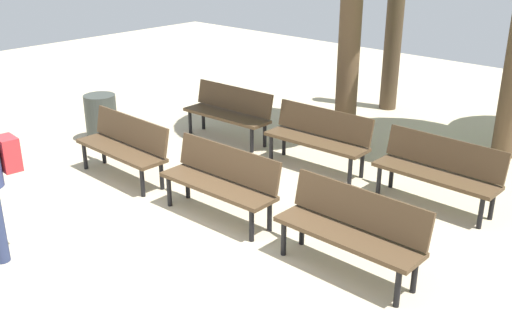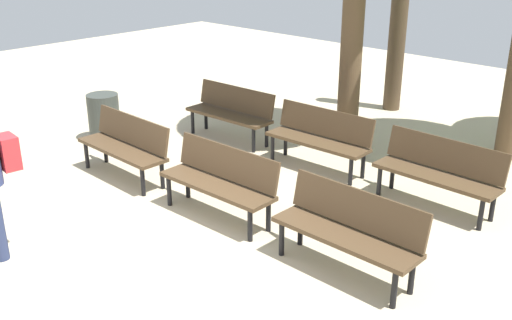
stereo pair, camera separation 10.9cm
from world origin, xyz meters
The scene contains 9 objects.
ground_plane centered at (0.00, 0.00, 0.00)m, with size 24.00×24.00×0.00m, color #BCAD8E.
bench_r0_c0 centered at (-1.85, 1.52, 0.50)m, with size 1.61×0.50×0.87m.
bench_r0_c1 centered at (0.02, 1.59, 0.50)m, with size 1.61×0.53×0.87m.
bench_r0_c2 centered at (1.89, 1.62, 0.50)m, with size 1.60×0.49×0.87m.
bench_r1_c0 centered at (-1.92, 3.67, 0.50)m, with size 1.62×0.54×0.87m.
bench_r1_c1 centered at (-0.06, 3.66, 0.50)m, with size 1.62×0.54×0.87m.
bench_r1_c2 centered at (1.82, 3.67, 0.50)m, with size 1.61×0.50×0.87m.
tree_1 centered at (-0.89, 7.04, 1.71)m, with size 0.32×0.32×3.41m.
trash_bin centered at (-3.46, 2.20, 0.39)m, with size 0.52×0.52×0.77m, color #383D38.
Camera 1 is at (4.79, -3.00, 3.38)m, focal length 41.65 mm.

